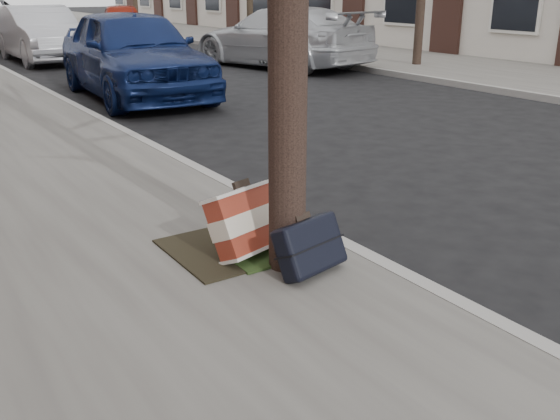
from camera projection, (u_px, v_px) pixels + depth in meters
ground at (547, 258)px, 4.61m from camera, size 120.00×120.00×0.00m
far_sidewalk at (286, 45)px, 20.41m from camera, size 4.00×70.00×0.12m
dirt_patch at (231, 247)px, 4.47m from camera, size 0.85×0.85×0.02m
suitcase_red at (252, 220)px, 4.34m from camera, size 0.69×0.50×0.48m
suitcase_navy at (310, 245)px, 4.04m from camera, size 0.54×0.39×0.39m
car_near_front at (133, 53)px, 10.96m from camera, size 2.17×4.71×1.56m
car_near_mid at (40, 34)px, 16.24m from camera, size 1.55×4.33×1.42m
car_far_front at (281, 37)px, 15.14m from camera, size 3.01×5.26×1.44m
car_far_back at (121, 20)px, 23.60m from camera, size 2.59×4.13×1.31m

